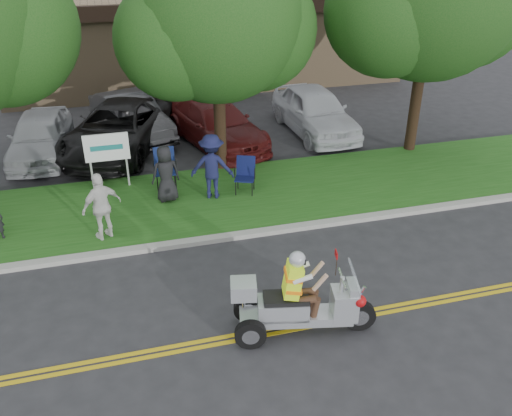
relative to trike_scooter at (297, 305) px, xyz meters
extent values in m
plane|color=#28282B|center=(-0.32, 0.62, -0.64)|extent=(120.00, 120.00, 0.00)
cube|color=gold|center=(-0.32, 0.04, -0.63)|extent=(60.00, 0.10, 0.01)
cube|color=gold|center=(-0.32, 0.20, -0.63)|extent=(60.00, 0.10, 0.01)
cube|color=#A8A89E|center=(-0.32, 3.67, -0.58)|extent=(60.00, 0.25, 0.12)
cube|color=#1E5516|center=(-0.32, 5.82, -0.58)|extent=(60.00, 4.00, 0.10)
cube|color=#9E7F5B|center=(1.68, 19.62, 1.36)|extent=(18.00, 8.00, 4.00)
cube|color=black|center=(1.68, 15.57, 3.06)|extent=(18.00, 0.30, 0.60)
cylinder|color=#332114|center=(0.18, 7.82, 1.46)|extent=(0.36, 0.36, 4.20)
sphere|color=#184814|center=(0.18, 7.82, 4.01)|extent=(4.80, 4.80, 4.80)
sphere|color=#184814|center=(1.38, 8.12, 3.56)|extent=(3.60, 3.60, 3.60)
sphere|color=#184814|center=(-1.02, 7.62, 3.49)|extent=(3.36, 3.36, 3.36)
cylinder|color=#332114|center=(6.68, 7.62, 1.74)|extent=(0.36, 0.36, 4.76)
sphere|color=#184814|center=(8.08, 7.92, 4.12)|extent=(4.20, 4.20, 4.20)
sphere|color=#184814|center=(5.28, 7.42, 4.04)|extent=(3.92, 3.92, 3.92)
cylinder|color=silver|center=(-3.72, 7.22, -0.09)|extent=(0.06, 0.06, 1.10)
cylinder|color=silver|center=(-2.72, 7.22, -0.09)|extent=(0.06, 0.06, 1.10)
cube|color=white|center=(-3.22, 7.22, 0.71)|extent=(1.25, 0.06, 0.80)
cylinder|color=black|center=(1.19, -0.25, -0.32)|extent=(0.65, 0.28, 0.64)
cylinder|color=black|center=(-0.96, -0.19, -0.34)|extent=(0.61, 0.28, 0.59)
cylinder|color=black|center=(-0.81, 0.56, -0.34)|extent=(0.61, 0.28, 0.59)
cube|color=silver|center=(0.05, -0.01, -0.28)|extent=(2.07, 0.89, 0.19)
cube|color=silver|center=(-0.26, 0.06, -0.06)|extent=(1.03, 0.67, 0.37)
cube|color=black|center=(-0.21, 0.05, 0.17)|extent=(0.92, 0.61, 0.11)
cube|color=silver|center=(0.88, -0.18, 0.00)|extent=(0.57, 0.60, 0.58)
cube|color=silver|center=(1.02, -0.21, 0.61)|extent=(0.30, 0.52, 0.52)
cube|color=silver|center=(-0.99, 0.21, 0.42)|extent=(0.56, 0.53, 0.32)
sphere|color=#B20C0F|center=(1.08, -0.38, 0.19)|extent=(0.23, 0.23, 0.23)
cube|color=#B7DC17|center=(-0.10, 0.02, 0.59)|extent=(0.44, 0.49, 0.69)
sphere|color=silver|center=(-0.04, 0.01, 1.04)|extent=(0.31, 0.31, 0.31)
cylinder|color=black|center=(0.16, 5.75, -0.32)|extent=(0.03, 0.03, 0.43)
cylinder|color=black|center=(0.60, 5.58, -0.32)|extent=(0.03, 0.03, 0.43)
cylinder|color=black|center=(0.32, 6.15, -0.32)|extent=(0.03, 0.03, 0.43)
cylinder|color=black|center=(0.76, 5.97, -0.32)|extent=(0.03, 0.03, 0.43)
cube|color=#0F1547|center=(0.46, 5.86, -0.10)|extent=(0.68, 0.65, 0.04)
cube|color=#0F1547|center=(0.55, 6.08, 0.20)|extent=(0.56, 0.35, 0.58)
cylinder|color=black|center=(-1.94, 6.58, -0.29)|extent=(0.03, 0.03, 0.48)
cylinder|color=black|center=(-1.42, 6.54, -0.29)|extent=(0.03, 0.03, 0.48)
cylinder|color=black|center=(-1.91, 7.05, -0.29)|extent=(0.03, 0.03, 0.48)
cylinder|color=black|center=(-1.39, 7.02, -0.29)|extent=(0.03, 0.03, 0.48)
cube|color=#101D4E|center=(-1.67, 6.80, -0.04)|extent=(0.63, 0.58, 0.04)
cube|color=#101D4E|center=(-1.65, 7.06, 0.28)|extent=(0.61, 0.21, 0.65)
imported|color=white|center=(-3.45, 4.39, 0.32)|extent=(1.09, 0.83, 1.72)
imported|color=#171A41|center=(-0.47, 5.85, 0.39)|extent=(1.35, 1.02, 1.85)
imported|color=black|center=(-1.73, 5.98, 0.27)|extent=(0.85, 0.62, 1.60)
imported|color=#A1A3A8|center=(-5.32, 10.37, 0.11)|extent=(2.12, 4.52, 1.50)
imported|color=#2D2D2F|center=(-2.32, 11.60, 0.11)|extent=(2.96, 4.83, 1.50)
imported|color=black|center=(-2.82, 10.27, 0.15)|extent=(4.65, 6.26, 1.58)
imported|color=#4A1111|center=(0.48, 10.03, 0.09)|extent=(3.41, 5.41, 1.46)
imported|color=silver|center=(4.20, 10.20, 0.19)|extent=(2.17, 4.96, 1.66)
camera|label=1|loc=(-2.88, -7.61, 6.48)|focal=38.00mm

